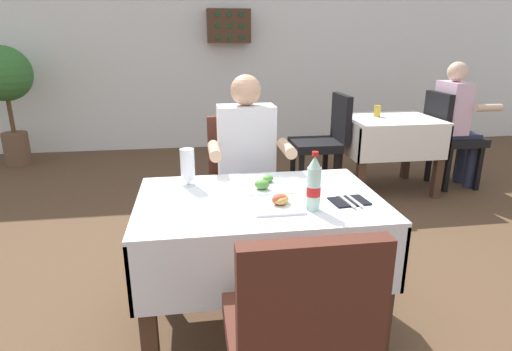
# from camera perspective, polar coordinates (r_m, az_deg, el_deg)

# --- Properties ---
(ground_plane) EXTENTS (11.00, 11.00, 0.00)m
(ground_plane) POSITION_cam_1_polar(r_m,az_deg,el_deg) (2.42, 0.02, -19.26)
(ground_plane) COLOR brown
(back_wall) EXTENTS (11.00, 0.12, 2.93)m
(back_wall) POSITION_cam_1_polar(r_m,az_deg,el_deg) (5.95, -6.07, 17.89)
(back_wall) COLOR white
(back_wall) RESTS_ON ground
(main_dining_table) EXTENTS (1.17, 0.78, 0.73)m
(main_dining_table) POSITION_cam_1_polar(r_m,az_deg,el_deg) (2.11, 0.41, -7.38)
(main_dining_table) COLOR white
(main_dining_table) RESTS_ON ground
(chair_far_diner_seat) EXTENTS (0.44, 0.50, 0.97)m
(chair_far_diner_seat) POSITION_cam_1_polar(r_m,az_deg,el_deg) (2.83, -2.05, -0.76)
(chair_far_diner_seat) COLOR #4C2319
(chair_far_diner_seat) RESTS_ON ground
(chair_near_camera_side) EXTENTS (0.44, 0.50, 0.97)m
(chair_near_camera_side) POSITION_cam_1_polar(r_m,az_deg,el_deg) (1.46, 5.50, -20.70)
(chair_near_camera_side) COLOR #4C2319
(chair_near_camera_side) RESTS_ON ground
(seated_diner_far) EXTENTS (0.50, 0.46, 1.26)m
(seated_diner_far) POSITION_cam_1_polar(r_m,az_deg,el_deg) (2.69, -1.18, 1.70)
(seated_diner_far) COLOR #282D42
(seated_diner_far) RESTS_ON ground
(plate_near_camera) EXTENTS (0.22, 0.22, 0.06)m
(plate_near_camera) POSITION_cam_1_polar(r_m,az_deg,el_deg) (1.93, 3.10, -3.68)
(plate_near_camera) COLOR white
(plate_near_camera) RESTS_ON main_dining_table
(plate_far_diner) EXTENTS (0.23, 0.23, 0.06)m
(plate_far_diner) POSITION_cam_1_polar(r_m,az_deg,el_deg) (2.16, 1.35, -1.29)
(plate_far_diner) COLOR white
(plate_far_diner) RESTS_ON main_dining_table
(beer_glass_left) EXTENTS (0.07, 0.07, 0.20)m
(beer_glass_left) POSITION_cam_1_polar(r_m,az_deg,el_deg) (2.21, -9.24, 1.15)
(beer_glass_left) COLOR white
(beer_glass_left) RESTS_ON main_dining_table
(cola_bottle_primary) EXTENTS (0.06, 0.06, 0.27)m
(cola_bottle_primary) POSITION_cam_1_polar(r_m,az_deg,el_deg) (1.88, 7.83, -1.25)
(cola_bottle_primary) COLOR silver
(cola_bottle_primary) RESTS_ON main_dining_table
(napkin_cutlery_set) EXTENTS (0.18, 0.19, 0.01)m
(napkin_cutlery_set) POSITION_cam_1_polar(r_m,az_deg,el_deg) (2.03, 12.50, -3.38)
(napkin_cutlery_set) COLOR black
(napkin_cutlery_set) RESTS_ON main_dining_table
(background_dining_table) EXTENTS (0.89, 0.73, 0.73)m
(background_dining_table) POSITION_cam_1_polar(r_m,az_deg,el_deg) (4.37, 17.44, 4.98)
(background_dining_table) COLOR white
(background_dining_table) RESTS_ON ground
(background_chair_left) EXTENTS (0.50, 0.44, 0.97)m
(background_chair_left) POSITION_cam_1_polar(r_m,az_deg,el_deg) (4.13, 9.22, 5.03)
(background_chair_left) COLOR black
(background_chair_left) RESTS_ON ground
(background_chair_right) EXTENTS (0.50, 0.44, 0.97)m
(background_chair_right) POSITION_cam_1_polar(r_m,az_deg,el_deg) (4.69, 24.71, 5.16)
(background_chair_right) COLOR black
(background_chair_right) RESTS_ON ground
(background_patron) EXTENTS (0.46, 0.50, 1.26)m
(background_patron) POSITION_cam_1_polar(r_m,az_deg,el_deg) (4.69, 25.46, 7.02)
(background_patron) COLOR #282D42
(background_patron) RESTS_ON ground
(background_table_tumbler) EXTENTS (0.06, 0.06, 0.11)m
(background_table_tumbler) POSITION_cam_1_polar(r_m,az_deg,el_deg) (4.36, 16.09, 8.39)
(background_table_tumbler) COLOR gold
(background_table_tumbler) RESTS_ON background_dining_table
(potted_plant_corner) EXTENTS (0.63, 0.63, 1.40)m
(potted_plant_corner) POSITION_cam_1_polar(r_m,az_deg,el_deg) (5.78, -30.87, 10.74)
(potted_plant_corner) COLOR brown
(potted_plant_corner) RESTS_ON ground
(wall_bottle_rack) EXTENTS (0.56, 0.21, 0.42)m
(wall_bottle_rack) POSITION_cam_1_polar(r_m,az_deg,el_deg) (5.80, -3.71, 19.53)
(wall_bottle_rack) COLOR #472D1E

